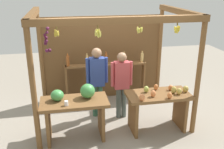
{
  "coord_description": "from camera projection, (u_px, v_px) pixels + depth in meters",
  "views": [
    {
      "loc": [
        -0.97,
        -5.23,
        2.93
      ],
      "look_at": [
        0.0,
        -0.2,
        1.07
      ],
      "focal_mm": 41.35,
      "sensor_mm": 36.0,
      "label": 1
    }
  ],
  "objects": [
    {
      "name": "fruit_counter_right",
      "position": [
        158.0,
        103.0,
        5.23
      ],
      "size": [
        1.29,
        0.64,
        0.95
      ],
      "color": "brown",
      "rests_on": "ground"
    },
    {
      "name": "fruit_counter_left",
      "position": [
        75.0,
        107.0,
        4.93
      ],
      "size": [
        1.28,
        0.64,
        1.08
      ],
      "color": "brown",
      "rests_on": "ground"
    },
    {
      "name": "vendor_woman",
      "position": [
        122.0,
        80.0,
        5.61
      ],
      "size": [
        0.48,
        0.21,
        1.52
      ],
      "rotation": [
        0.0,
        0.0,
        -0.09
      ],
      "color": "#4C5954",
      "rests_on": "ground"
    },
    {
      "name": "vendor_man",
      "position": [
        97.0,
        76.0,
        5.65
      ],
      "size": [
        0.48,
        0.22,
        1.6
      ],
      "rotation": [
        0.0,
        0.0,
        0.17
      ],
      "color": "#325E43",
      "rests_on": "ground"
    },
    {
      "name": "bottle_shelf_unit",
      "position": [
        106.0,
        72.0,
        6.45
      ],
      "size": [
        2.03,
        0.22,
        1.31
      ],
      "color": "brown",
      "rests_on": "ground"
    },
    {
      "name": "market_stall",
      "position": [
        106.0,
        52.0,
        5.96
      ],
      "size": [
        3.16,
        2.16,
        2.38
      ],
      "color": "brown",
      "rests_on": "ground"
    },
    {
      "name": "ground_plane",
      "position": [
        110.0,
        115.0,
        6.0
      ],
      "size": [
        12.0,
        12.0,
        0.0
      ],
      "primitive_type": "plane",
      "color": "gray",
      "rests_on": "ground"
    }
  ]
}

